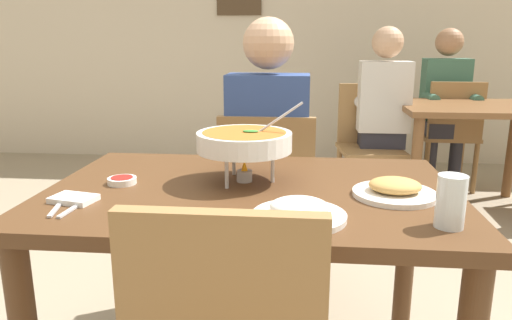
{
  "coord_description": "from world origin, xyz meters",
  "views": [
    {
      "loc": [
        0.15,
        -1.4,
        1.21
      ],
      "look_at": [
        0.0,
        0.15,
        0.82
      ],
      "focal_mm": 33.72,
      "sensor_mm": 36.0,
      "label": 1
    }
  ],
  "objects_px": {
    "chair_bg_left": "(451,129)",
    "patron_bg_left": "(445,99)",
    "chair_bg_middle": "(368,138)",
    "drink_glass": "(451,204)",
    "diner_main": "(268,145)",
    "patron_bg_middle": "(383,106)",
    "curry_bowl": "(244,142)",
    "rice_plate": "(299,211)",
    "sauce_dish": "(122,180)",
    "dining_table_main": "(251,224)",
    "appetizer_plate": "(395,190)",
    "dining_table_far": "(471,125)",
    "chair_diner_main": "(267,197)"
  },
  "relations": [
    {
      "from": "dining_table_main",
      "to": "rice_plate",
      "type": "xyz_separation_m",
      "value": [
        0.15,
        -0.26,
        0.14
      ]
    },
    {
      "from": "drink_glass",
      "to": "chair_bg_left",
      "type": "height_order",
      "value": "drink_glass"
    },
    {
      "from": "diner_main",
      "to": "curry_bowl",
      "type": "distance_m",
      "value": 0.69
    },
    {
      "from": "appetizer_plate",
      "to": "patron_bg_middle",
      "type": "height_order",
      "value": "patron_bg_middle"
    },
    {
      "from": "appetizer_plate",
      "to": "chair_diner_main",
      "type": "bearing_deg",
      "value": 119.45
    },
    {
      "from": "chair_bg_middle",
      "to": "patron_bg_left",
      "type": "bearing_deg",
      "value": 36.42
    },
    {
      "from": "diner_main",
      "to": "patron_bg_middle",
      "type": "height_order",
      "value": "same"
    },
    {
      "from": "dining_table_main",
      "to": "chair_bg_left",
      "type": "relative_size",
      "value": 1.38
    },
    {
      "from": "rice_plate",
      "to": "patron_bg_left",
      "type": "distance_m",
      "value": 3.14
    },
    {
      "from": "sauce_dish",
      "to": "drink_glass",
      "type": "distance_m",
      "value": 0.96
    },
    {
      "from": "chair_diner_main",
      "to": "chair_bg_middle",
      "type": "distance_m",
      "value": 1.6
    },
    {
      "from": "chair_bg_middle",
      "to": "patron_bg_left",
      "type": "distance_m",
      "value": 0.87
    },
    {
      "from": "diner_main",
      "to": "curry_bowl",
      "type": "bearing_deg",
      "value": -92.44
    },
    {
      "from": "dining_table_main",
      "to": "curry_bowl",
      "type": "xyz_separation_m",
      "value": [
        -0.03,
        0.06,
        0.25
      ]
    },
    {
      "from": "curry_bowl",
      "to": "patron_bg_left",
      "type": "distance_m",
      "value": 2.93
    },
    {
      "from": "rice_plate",
      "to": "drink_glass",
      "type": "distance_m",
      "value": 0.36
    },
    {
      "from": "sauce_dish",
      "to": "drink_glass",
      "type": "height_order",
      "value": "drink_glass"
    },
    {
      "from": "curry_bowl",
      "to": "chair_bg_left",
      "type": "distance_m",
      "value": 2.91
    },
    {
      "from": "appetizer_plate",
      "to": "dining_table_far",
      "type": "relative_size",
      "value": 0.24
    },
    {
      "from": "rice_plate",
      "to": "patron_bg_left",
      "type": "xyz_separation_m",
      "value": [
        1.17,
        2.92,
        -0.05
      ]
    },
    {
      "from": "dining_table_main",
      "to": "dining_table_far",
      "type": "xyz_separation_m",
      "value": [
        1.35,
        2.09,
        -0.02
      ]
    },
    {
      "from": "chair_diner_main",
      "to": "chair_bg_left",
      "type": "height_order",
      "value": "same"
    },
    {
      "from": "dining_table_far",
      "to": "patron_bg_middle",
      "type": "relative_size",
      "value": 0.76
    },
    {
      "from": "appetizer_plate",
      "to": "patron_bg_middle",
      "type": "bearing_deg",
      "value": 81.93
    },
    {
      "from": "chair_diner_main",
      "to": "rice_plate",
      "type": "xyz_separation_m",
      "value": [
        0.15,
        -0.96,
        0.28
      ]
    },
    {
      "from": "appetizer_plate",
      "to": "patron_bg_middle",
      "type": "xyz_separation_m",
      "value": [
        0.31,
        2.21,
        -0.05
      ]
    },
    {
      "from": "appetizer_plate",
      "to": "dining_table_far",
      "type": "height_order",
      "value": "appetizer_plate"
    },
    {
      "from": "dining_table_far",
      "to": "chair_bg_left",
      "type": "bearing_deg",
      "value": 88.4
    },
    {
      "from": "dining_table_main",
      "to": "rice_plate",
      "type": "distance_m",
      "value": 0.33
    },
    {
      "from": "dining_table_main",
      "to": "curry_bowl",
      "type": "distance_m",
      "value": 0.26
    },
    {
      "from": "chair_bg_middle",
      "to": "drink_glass",
      "type": "bearing_deg",
      "value": -93.15
    },
    {
      "from": "dining_table_main",
      "to": "chair_bg_middle",
      "type": "bearing_deg",
      "value": 73.45
    },
    {
      "from": "patron_bg_middle",
      "to": "curry_bowl",
      "type": "bearing_deg",
      "value": -110.01
    },
    {
      "from": "sauce_dish",
      "to": "patron_bg_left",
      "type": "distance_m",
      "value": 3.17
    },
    {
      "from": "appetizer_plate",
      "to": "sauce_dish",
      "type": "distance_m",
      "value": 0.83
    },
    {
      "from": "chair_diner_main",
      "to": "curry_bowl",
      "type": "height_order",
      "value": "curry_bowl"
    },
    {
      "from": "diner_main",
      "to": "rice_plate",
      "type": "distance_m",
      "value": 1.0
    },
    {
      "from": "diner_main",
      "to": "curry_bowl",
      "type": "relative_size",
      "value": 3.94
    },
    {
      "from": "appetizer_plate",
      "to": "dining_table_far",
      "type": "bearing_deg",
      "value": 66.6
    },
    {
      "from": "sauce_dish",
      "to": "chair_bg_left",
      "type": "relative_size",
      "value": 0.1
    },
    {
      "from": "dining_table_far",
      "to": "patron_bg_left",
      "type": "xyz_separation_m",
      "value": [
        -0.03,
        0.57,
        0.11
      ]
    },
    {
      "from": "curry_bowl",
      "to": "patron_bg_left",
      "type": "relative_size",
      "value": 0.25
    },
    {
      "from": "patron_bg_middle",
      "to": "drink_glass",
      "type": "bearing_deg",
      "value": -95.28
    },
    {
      "from": "chair_bg_left",
      "to": "drink_glass",
      "type": "bearing_deg",
      "value": -106.56
    },
    {
      "from": "chair_bg_left",
      "to": "patron_bg_left",
      "type": "relative_size",
      "value": 0.69
    },
    {
      "from": "patron_bg_left",
      "to": "patron_bg_middle",
      "type": "distance_m",
      "value": 0.77
    },
    {
      "from": "patron_bg_left",
      "to": "diner_main",
      "type": "bearing_deg",
      "value": -124.33
    },
    {
      "from": "curry_bowl",
      "to": "rice_plate",
      "type": "bearing_deg",
      "value": -60.96
    },
    {
      "from": "dining_table_far",
      "to": "chair_bg_middle",
      "type": "distance_m",
      "value": 0.72
    },
    {
      "from": "chair_diner_main",
      "to": "drink_glass",
      "type": "bearing_deg",
      "value": -62.42
    }
  ]
}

